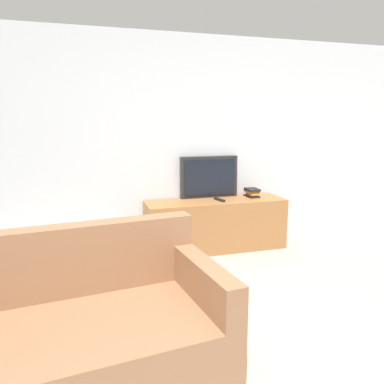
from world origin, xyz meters
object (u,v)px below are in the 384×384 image
(television, at_px, (209,177))
(couch, at_px, (47,342))
(remote_on_stand, at_px, (220,200))
(tv_stand, at_px, (216,225))
(book_stack, at_px, (252,192))

(television, xyz_separation_m, couch, (-1.79, -2.23, -0.60))
(television, relative_size, remote_on_stand, 3.72)
(tv_stand, distance_m, couch, 2.72)
(book_stack, height_order, remote_on_stand, book_stack)
(television, bearing_deg, book_stack, -14.75)
(couch, bearing_deg, remote_on_stand, 40.45)
(remote_on_stand, bearing_deg, couch, -132.87)
(tv_stand, bearing_deg, remote_on_stand, -45.34)
(television, distance_m, book_stack, 0.59)
(remote_on_stand, bearing_deg, television, 103.53)
(television, height_order, couch, television)
(television, distance_m, couch, 2.92)
(book_stack, bearing_deg, tv_stand, -173.20)
(couch, height_order, remote_on_stand, couch)
(book_stack, relative_size, remote_on_stand, 1.19)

